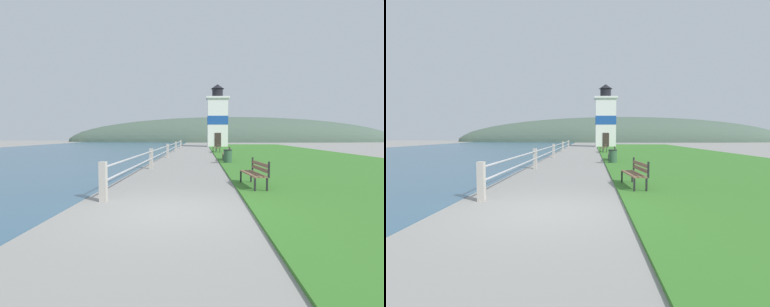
# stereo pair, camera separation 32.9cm
# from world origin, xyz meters

# --- Properties ---
(ground_plane) EXTENTS (160.00, 160.00, 0.00)m
(ground_plane) POSITION_xyz_m (0.00, 0.00, 0.00)
(ground_plane) COLOR gray
(grass_verge) EXTENTS (12.00, 54.72, 0.06)m
(grass_verge) POSITION_xyz_m (7.89, 18.24, 0.03)
(grass_verge) COLOR #387528
(grass_verge) RESTS_ON ground_plane
(water_strip) EXTENTS (24.00, 87.55, 0.01)m
(water_strip) POSITION_xyz_m (-14.39, 18.24, 0.01)
(water_strip) COLOR #385B75
(water_strip) RESTS_ON ground_plane
(seawall_railing) EXTENTS (0.18, 30.19, 1.04)m
(seawall_railing) POSITION_xyz_m (-1.79, 16.00, 0.62)
(seawall_railing) COLOR #A8A399
(seawall_railing) RESTS_ON ground_plane
(park_bench_near) EXTENTS (0.67, 1.79, 0.94)m
(park_bench_near) POSITION_xyz_m (2.53, 3.11, 0.54)
(park_bench_near) COLOR brown
(park_bench_near) RESTS_ON ground_plane
(park_bench_midway) EXTENTS (0.57, 1.73, 0.94)m
(park_bench_midway) POSITION_xyz_m (2.49, 13.22, 0.54)
(park_bench_midway) COLOR brown
(park_bench_midway) RESTS_ON ground_plane
(park_bench_far) EXTENTS (0.67, 1.91, 0.94)m
(park_bench_far) POSITION_xyz_m (2.34, 22.58, 0.54)
(park_bench_far) COLOR brown
(park_bench_far) RESTS_ON ground_plane
(lighthouse) EXTENTS (3.27, 3.27, 8.99)m
(lighthouse) POSITION_xyz_m (3.14, 37.08, 3.95)
(lighthouse) COLOR white
(lighthouse) RESTS_ON ground_plane
(trash_bin) EXTENTS (0.54, 0.54, 0.84)m
(trash_bin) POSITION_xyz_m (2.38, 11.43, 0.42)
(trash_bin) COLOR #2D5138
(trash_bin) RESTS_ON ground_plane
(distant_hillside) EXTENTS (80.00, 16.00, 12.00)m
(distant_hillside) POSITION_xyz_m (8.00, 66.48, 0.00)
(distant_hillside) COLOR #475B4C
(distant_hillside) RESTS_ON ground_plane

